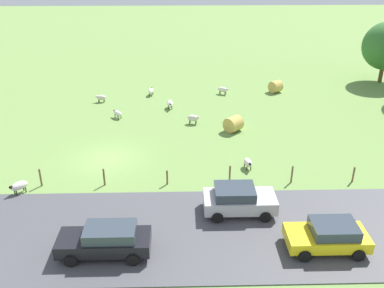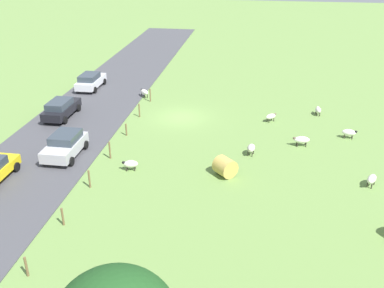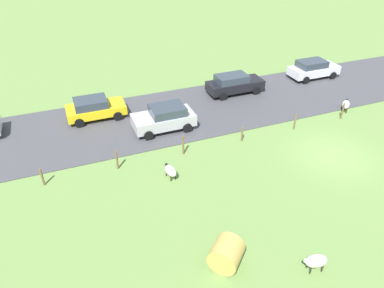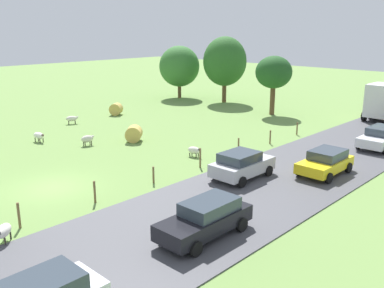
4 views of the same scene
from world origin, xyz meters
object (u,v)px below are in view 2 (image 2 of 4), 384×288
sheep_0 (144,92)px  sheep_3 (251,148)px  sheep_2 (130,164)px  car_5 (90,81)px  sheep_7 (318,110)px  car_2 (61,108)px  sheep_1 (349,133)px  car_1 (65,145)px  sheep_4 (302,140)px  sheep_6 (271,116)px  hay_bale_1 (225,167)px  sheep_5 (372,179)px

sheep_0 → sheep_3: (-10.78, 11.13, -0.01)m
sheep_2 → car_5: (8.94, -16.40, 0.42)m
car_5 → sheep_7: bearing=169.9°
sheep_7 → car_2: bearing=10.3°
sheep_1 → car_5: size_ratio=0.27×
car_5 → car_1: bearing=104.0°
sheep_7 → sheep_3: bearing=57.4°
sheep_4 → sheep_7: (-1.93, -6.76, -0.05)m
sheep_6 → car_5: (18.42, -6.18, 0.42)m
sheep_0 → car_2: bearing=47.5°
sheep_0 → sheep_6: size_ratio=1.07×
sheep_3 → sheep_4: 4.26m
car_1 → car_2: bearing=-64.1°
sheep_2 → sheep_3: bearing=-156.0°
sheep_4 → hay_bale_1: size_ratio=1.03×
sheep_5 → hay_bale_1: (9.28, -0.01, 0.12)m
sheep_0 → hay_bale_1: 17.07m
sheep_0 → sheep_1: sheep_0 is taller
car_1 → sheep_5: bearing=177.1°
sheep_2 → sheep_7: sheep_2 is taller
sheep_1 → sheep_7: 5.10m
sheep_2 → car_5: 18.68m
sheep_5 → hay_bale_1: bearing=-0.1°
sheep_0 → sheep_2: (-2.79, 14.68, -0.08)m
sheep_0 → sheep_5: size_ratio=0.94×
sheep_2 → car_1: (5.19, -1.34, 0.44)m
sheep_6 → hay_bale_1: bearing=72.7°
car_2 → sheep_4: bearing=172.3°
sheep_2 → sheep_4: size_ratio=0.86×
sheep_1 → car_2: (24.09, -0.72, 0.39)m
sheep_4 → car_5: 23.29m
sheep_3 → hay_bale_1: 3.65m
sheep_3 → sheep_7: sheep_3 is taller
sheep_4 → car_1: (16.89, 4.28, 0.39)m
sheep_3 → car_2: car_2 is taller
car_2 → car_5: size_ratio=1.03×
sheep_1 → hay_bale_1: 11.71m
car_1 → car_2: (3.41, -7.02, -0.03)m
sheep_6 → car_1: (14.66, 8.88, 0.44)m
hay_bale_1 → car_2: car_2 is taller
sheep_2 → sheep_3: 8.74m
sheep_4 → hay_bale_1: bearing=45.1°
sheep_4 → sheep_7: sheep_4 is taller
sheep_2 → sheep_4: sheep_4 is taller
sheep_6 → car_2: bearing=5.9°
sheep_0 → sheep_7: size_ratio=1.10×
sheep_1 → sheep_0: bearing=-21.1°
sheep_6 → car_1: bearing=31.2°
car_2 → car_5: (0.35, -8.04, 0.01)m
sheep_2 → hay_bale_1: size_ratio=0.89×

